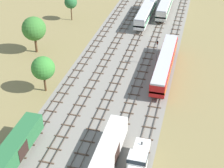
{
  "coord_description": "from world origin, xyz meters",
  "views": [
    {
      "loc": [
        14.8,
        -21.1,
        38.6
      ],
      "look_at": [
        0.0,
        34.93,
        1.5
      ],
      "focal_mm": 56.82,
      "sensor_mm": 36.0,
      "label": 1
    }
  ],
  "objects_px": {
    "freight_boxcar_centre_mid": "(108,152)",
    "passenger_coach_centre_right_midfar": "(165,63)",
    "passenger_coach_centre_farther": "(166,3)",
    "signal_post_nearest": "(157,3)",
    "freight_boxcar_far_left_nearest": "(15,149)",
    "signal_post_near": "(157,49)",
    "diesel_railcar_centre_left_far": "(146,11)",
    "shunter_loco_centre_right_near": "(138,160)"
  },
  "relations": [
    {
      "from": "freight_boxcar_far_left_nearest",
      "to": "shunter_loco_centre_right_near",
      "type": "bearing_deg",
      "value": 8.72
    },
    {
      "from": "passenger_coach_centre_farther",
      "to": "signal_post_near",
      "type": "distance_m",
      "value": 32.87
    },
    {
      "from": "signal_post_nearest",
      "to": "freight_boxcar_centre_mid",
      "type": "bearing_deg",
      "value": -87.89
    },
    {
      "from": "diesel_railcar_centre_left_far",
      "to": "signal_post_near",
      "type": "xyz_separation_m",
      "value": [
        6.74,
        -24.35,
        1.1
      ]
    },
    {
      "from": "passenger_coach_centre_right_midfar",
      "to": "signal_post_nearest",
      "type": "height_order",
      "value": "signal_post_nearest"
    },
    {
      "from": "diesel_railcar_centre_left_far",
      "to": "signal_post_nearest",
      "type": "bearing_deg",
      "value": 65.15
    },
    {
      "from": "diesel_railcar_centre_left_far",
      "to": "shunter_loco_centre_right_near",
      "type": "bearing_deg",
      "value": -80.93
    },
    {
      "from": "passenger_coach_centre_farther",
      "to": "passenger_coach_centre_right_midfar",
      "type": "bearing_deg",
      "value": -82.94
    },
    {
      "from": "freight_boxcar_far_left_nearest",
      "to": "freight_boxcar_centre_mid",
      "type": "distance_m",
      "value": 13.77
    },
    {
      "from": "freight_boxcar_far_left_nearest",
      "to": "diesel_railcar_centre_left_far",
      "type": "height_order",
      "value": "diesel_railcar_centre_left_far"
    },
    {
      "from": "freight_boxcar_centre_mid",
      "to": "diesel_railcar_centre_left_far",
      "type": "bearing_deg",
      "value": 94.57
    },
    {
      "from": "passenger_coach_centre_farther",
      "to": "diesel_railcar_centre_left_far",
      "type": "bearing_deg",
      "value": -118.08
    },
    {
      "from": "freight_boxcar_far_left_nearest",
      "to": "passenger_coach_centre_right_midfar",
      "type": "relative_size",
      "value": 0.64
    },
    {
      "from": "passenger_coach_centre_right_midfar",
      "to": "diesel_railcar_centre_left_far",
      "type": "height_order",
      "value": "same"
    },
    {
      "from": "diesel_railcar_centre_left_far",
      "to": "signal_post_nearest",
      "type": "xyz_separation_m",
      "value": [
        2.25,
        4.85,
        1.01
      ]
    },
    {
      "from": "freight_boxcar_centre_mid",
      "to": "passenger_coach_centre_right_midfar",
      "type": "bearing_deg",
      "value": 81.03
    },
    {
      "from": "signal_post_nearest",
      "to": "signal_post_near",
      "type": "xyz_separation_m",
      "value": [
        4.5,
        -29.2,
        0.09
      ]
    },
    {
      "from": "freight_boxcar_centre_mid",
      "to": "signal_post_near",
      "type": "bearing_deg",
      "value": 85.99
    },
    {
      "from": "shunter_loco_centre_right_near",
      "to": "signal_post_near",
      "type": "bearing_deg",
      "value": 94.02
    },
    {
      "from": "passenger_coach_centre_right_midfar",
      "to": "freight_boxcar_far_left_nearest",
      "type": "bearing_deg",
      "value": -119.91
    },
    {
      "from": "freight_boxcar_far_left_nearest",
      "to": "signal_post_nearest",
      "type": "distance_m",
      "value": 64.95
    },
    {
      "from": "signal_post_near",
      "to": "diesel_railcar_centre_left_far",
      "type": "bearing_deg",
      "value": 105.48
    },
    {
      "from": "shunter_loco_centre_right_near",
      "to": "signal_post_nearest",
      "type": "xyz_separation_m",
      "value": [
        -6.74,
        61.2,
        1.6
      ]
    },
    {
      "from": "freight_boxcar_far_left_nearest",
      "to": "shunter_loco_centre_right_near",
      "type": "relative_size",
      "value": 1.65
    },
    {
      "from": "passenger_coach_centre_farther",
      "to": "freight_boxcar_centre_mid",
      "type": "bearing_deg",
      "value": -89.99
    },
    {
      "from": "passenger_coach_centre_farther",
      "to": "signal_post_near",
      "type": "xyz_separation_m",
      "value": [
        2.25,
        -32.77,
        1.08
      ]
    },
    {
      "from": "shunter_loco_centre_right_near",
      "to": "signal_post_nearest",
      "type": "bearing_deg",
      "value": 96.29
    },
    {
      "from": "passenger_coach_centre_right_midfar",
      "to": "signal_post_near",
      "type": "xyz_separation_m",
      "value": [
        -2.25,
        3.51,
        1.08
      ]
    },
    {
      "from": "passenger_coach_centre_right_midfar",
      "to": "signal_post_nearest",
      "type": "xyz_separation_m",
      "value": [
        -6.74,
        32.72,
        1.0
      ]
    },
    {
      "from": "passenger_coach_centre_right_midfar",
      "to": "signal_post_nearest",
      "type": "distance_m",
      "value": 33.42
    },
    {
      "from": "diesel_railcar_centre_left_far",
      "to": "freight_boxcar_far_left_nearest",
      "type": "bearing_deg",
      "value": -98.64
    },
    {
      "from": "freight_boxcar_centre_mid",
      "to": "passenger_coach_centre_right_midfar",
      "type": "distance_m",
      "value": 28.79
    },
    {
      "from": "diesel_railcar_centre_left_far",
      "to": "signal_post_nearest",
      "type": "relative_size",
      "value": 3.58
    },
    {
      "from": "signal_post_near",
      "to": "freight_boxcar_centre_mid",
      "type": "bearing_deg",
      "value": -94.01
    },
    {
      "from": "freight_boxcar_centre_mid",
      "to": "passenger_coach_centre_right_midfar",
      "type": "relative_size",
      "value": 0.64
    },
    {
      "from": "passenger_coach_centre_farther",
      "to": "signal_post_nearest",
      "type": "relative_size",
      "value": 3.85
    },
    {
      "from": "passenger_coach_centre_farther",
      "to": "signal_post_near",
      "type": "height_order",
      "value": "signal_post_near"
    },
    {
      "from": "signal_post_nearest",
      "to": "freight_boxcar_far_left_nearest",
      "type": "bearing_deg",
      "value": -99.96
    },
    {
      "from": "diesel_railcar_centre_left_far",
      "to": "freight_boxcar_centre_mid",
      "type": "bearing_deg",
      "value": -85.43
    },
    {
      "from": "passenger_coach_centre_right_midfar",
      "to": "signal_post_nearest",
      "type": "relative_size",
      "value": 3.85
    },
    {
      "from": "signal_post_nearest",
      "to": "passenger_coach_centre_right_midfar",
      "type": "bearing_deg",
      "value": -78.35
    },
    {
      "from": "freight_boxcar_far_left_nearest",
      "to": "diesel_railcar_centre_left_far",
      "type": "distance_m",
      "value": 59.78
    }
  ]
}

